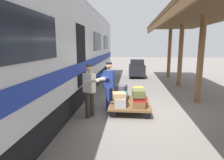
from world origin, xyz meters
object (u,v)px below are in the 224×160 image
(porter_by_door, at_px, (90,89))
(suitcase_navy_fabric, at_px, (138,95))
(suitcase_slate_roller, at_px, (121,88))
(suitcase_olive_duffel, at_px, (138,93))
(suitcase_cream_canvas, at_px, (139,99))
(suitcase_brown_leather, at_px, (139,104))
(suitcase_yellow_case, at_px, (138,90))
(suitcase_tan_vintage, at_px, (119,95))
(baggage_tug, at_px, (137,69))
(luggage_cart, at_px, (130,103))
(porter_in_overalls, at_px, (108,84))
(suitcase_red_plastic, at_px, (139,98))
(suitcase_orange_carryall, at_px, (138,92))
(suitcase_maroon_trunk, at_px, (121,99))
(train_car, at_px, (38,52))
(suitcase_gray_aluminum, at_px, (120,102))
(suitcase_teal_softside, at_px, (122,94))

(porter_by_door, bearing_deg, suitcase_navy_fabric, -142.54)
(suitcase_navy_fabric, distance_m, suitcase_slate_roller, 0.69)
(porter_by_door, bearing_deg, suitcase_olive_duffel, -172.19)
(suitcase_cream_canvas, bearing_deg, suitcase_slate_roller, -36.35)
(suitcase_brown_leather, relative_size, suitcase_yellow_case, 1.46)
(suitcase_tan_vintage, bearing_deg, suitcase_olive_duffel, 178.03)
(suitcase_cream_canvas, xyz_separation_m, baggage_tug, (-0.13, -6.95, 0.18))
(suitcase_yellow_case, xyz_separation_m, baggage_tug, (-0.12, -6.48, -0.02))
(porter_by_door, bearing_deg, luggage_cart, -150.32)
(suitcase_slate_roller, relative_size, baggage_tug, 0.27)
(suitcase_brown_leather, bearing_deg, porter_in_overalls, -26.12)
(suitcase_red_plastic, height_order, suitcase_yellow_case, suitcase_yellow_case)
(suitcase_orange_carryall, xyz_separation_m, suitcase_red_plastic, (-0.03, 0.51, -0.07))
(luggage_cart, height_order, porter_in_overalls, porter_in_overalls)
(suitcase_olive_duffel, bearing_deg, suitcase_tan_vintage, -1.97)
(suitcase_orange_carryall, bearing_deg, suitcase_maroon_trunk, 0.93)
(train_car, height_order, suitcase_cream_canvas, train_car)
(luggage_cart, xyz_separation_m, suitcase_tan_vintage, (0.35, 0.49, 0.41))
(suitcase_cream_canvas, relative_size, suitcase_tan_vintage, 1.49)
(luggage_cart, relative_size, porter_by_door, 1.03)
(suitcase_gray_aluminum, relative_size, suitcase_brown_leather, 0.83)
(luggage_cart, distance_m, suitcase_brown_leather, 0.59)
(luggage_cart, relative_size, suitcase_navy_fabric, 3.80)
(suitcase_maroon_trunk, distance_m, suitcase_tan_vintage, 0.56)
(suitcase_tan_vintage, bearing_deg, suitcase_maroon_trunk, -94.33)
(suitcase_tan_vintage, relative_size, suitcase_slate_roller, 0.91)
(suitcase_orange_carryall, xyz_separation_m, porter_in_overalls, (1.04, -0.03, 0.25))
(luggage_cart, height_order, suitcase_navy_fabric, suitcase_navy_fabric)
(suitcase_red_plastic, relative_size, suitcase_slate_roller, 0.97)
(porter_in_overalls, bearing_deg, suitcase_red_plastic, 153.16)
(suitcase_orange_carryall, relative_size, suitcase_slate_roller, 0.87)
(suitcase_red_plastic, bearing_deg, suitcase_teal_softside, -57.80)
(suitcase_gray_aluminum, distance_m, suitcase_orange_carryall, 0.80)
(suitcase_slate_roller, bearing_deg, suitcase_yellow_case, -179.85)
(suitcase_red_plastic, relative_size, porter_by_door, 0.27)
(suitcase_olive_duffel, bearing_deg, suitcase_cream_canvas, -94.15)
(suitcase_tan_vintage, bearing_deg, suitcase_orange_carryall, -141.63)
(suitcase_tan_vintage, distance_m, porter_by_door, 0.97)
(suitcase_yellow_case, height_order, baggage_tug, baggage_tug)
(suitcase_olive_duffel, bearing_deg, suitcase_navy_fabric, -92.12)
(suitcase_yellow_case, bearing_deg, train_car, 11.23)
(suitcase_brown_leather, bearing_deg, suitcase_orange_carryall, -86.67)
(train_car, height_order, porter_by_door, train_car)
(suitcase_gray_aluminum, height_order, suitcase_tan_vintage, suitcase_tan_vintage)
(suitcase_yellow_case, bearing_deg, baggage_tug, -91.09)
(suitcase_orange_carryall, bearing_deg, porter_in_overalls, -1.68)
(suitcase_navy_fabric, distance_m, suitcase_orange_carryall, 0.53)
(suitcase_teal_softside, xyz_separation_m, suitcase_red_plastic, (-0.62, 0.99, 0.14))
(porter_in_overalls, bearing_deg, suitcase_teal_softside, -135.40)
(suitcase_orange_carryall, bearing_deg, suitcase_brown_leather, 93.33)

